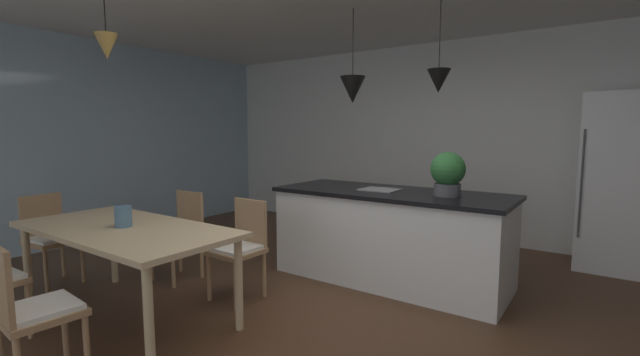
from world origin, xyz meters
TOP-DOWN VIEW (x-y plane):
  - ground_plane at (0.00, 0.00)m, footprint 10.00×8.40m
  - wall_back_kitchen at (0.00, 3.26)m, footprint 10.00×0.12m
  - window_wall_left_glazing at (-4.06, 0.00)m, footprint 0.06×8.40m
  - dining_table at (-1.41, -0.80)m, footprint 1.90×0.90m
  - chair_window_end at (-2.73, -0.80)m, footprint 0.44×0.44m
  - chair_near_right at (-0.99, -1.62)m, footprint 0.43×0.43m
  - chair_far_left at (-1.84, 0.02)m, footprint 0.41×0.41m
  - chair_far_right at (-0.98, 0.02)m, footprint 0.41×0.41m
  - kitchen_island at (-0.08, 1.18)m, footprint 2.28×0.92m
  - refrigerator at (1.75, 2.86)m, footprint 0.73×0.67m
  - pendant_over_table at (-1.57, -0.78)m, footprint 0.17×0.17m
  - pendant_over_island_main at (-0.53, 1.18)m, footprint 0.26×0.26m
  - pendant_over_island_aux at (0.36, 1.18)m, footprint 0.21×0.21m
  - potted_plant_on_island at (0.47, 1.18)m, footprint 0.31×0.31m
  - vase_on_dining_table at (-1.41, -0.81)m, footprint 0.13×0.13m

SIDE VIEW (x-z plane):
  - ground_plane at x=0.00m, z-range -0.04..0.00m
  - kitchen_island at x=-0.08m, z-range 0.01..0.92m
  - chair_window_end at x=-2.73m, z-range 0.04..0.91m
  - chair_near_right at x=-0.99m, z-range 0.04..0.91m
  - chair_far_left at x=-1.84m, z-range 0.04..0.91m
  - chair_far_right at x=-0.98m, z-range 0.04..0.91m
  - dining_table at x=-1.41m, z-range 0.30..1.05m
  - vase_on_dining_table at x=-1.41m, z-range 0.74..0.91m
  - refrigerator at x=1.75m, z-range 0.00..1.88m
  - potted_plant_on_island at x=0.47m, z-range 0.91..1.31m
  - wall_back_kitchen at x=0.00m, z-range 0.00..2.70m
  - window_wall_left_glazing at x=-4.06m, z-range 0.00..2.70m
  - pendant_over_island_main at x=-0.53m, z-range 1.43..2.37m
  - pendant_over_island_aux at x=0.36m, z-range 1.49..2.37m
  - pendant_over_table at x=-1.57m, z-range 1.80..2.47m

